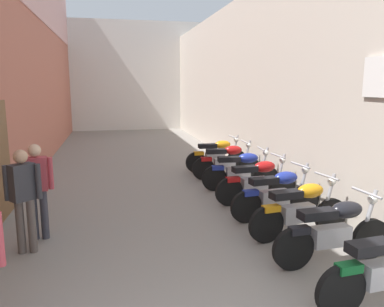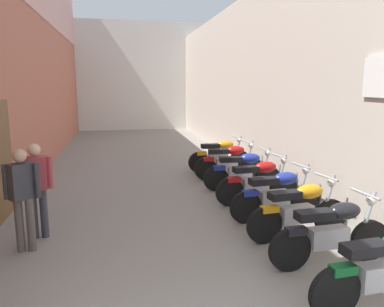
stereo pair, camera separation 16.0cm
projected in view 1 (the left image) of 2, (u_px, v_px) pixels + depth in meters
name	position (u px, v px, depth m)	size (l,w,h in m)	color
ground_plane	(150.00, 182.00, 9.77)	(35.38, 35.38, 0.00)	gray
building_left	(23.00, 27.00, 10.25)	(0.45, 19.38, 8.03)	#B76651
building_right	(242.00, 83.00, 11.89)	(0.45, 19.38, 5.10)	beige
building_far_end	(126.00, 76.00, 21.43)	(8.96, 2.00, 5.91)	silver
motorcycle_second	(335.00, 230.00, 5.20)	(1.85, 0.58, 1.04)	black
motorcycle_third	(301.00, 208.00, 6.13)	(1.84, 0.58, 1.04)	black
motorcycle_fourth	(277.00, 193.00, 6.98)	(1.85, 0.58, 1.04)	black
motorcycle_fifth	(257.00, 180.00, 7.93)	(1.85, 0.58, 1.04)	black
motorcycle_sixth	(241.00, 170.00, 8.91)	(1.85, 0.58, 1.04)	black
motorcycle_seventh	(227.00, 161.00, 9.98)	(1.85, 0.58, 1.04)	black
motorcycle_eighth	(217.00, 154.00, 10.88)	(1.85, 0.58, 1.04)	black
pedestrian_mid_alley	(23.00, 194.00, 5.49)	(0.52, 0.37, 1.57)	#564C47
pedestrian_further_down	(37.00, 184.00, 5.99)	(0.52, 0.22, 1.57)	#383842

